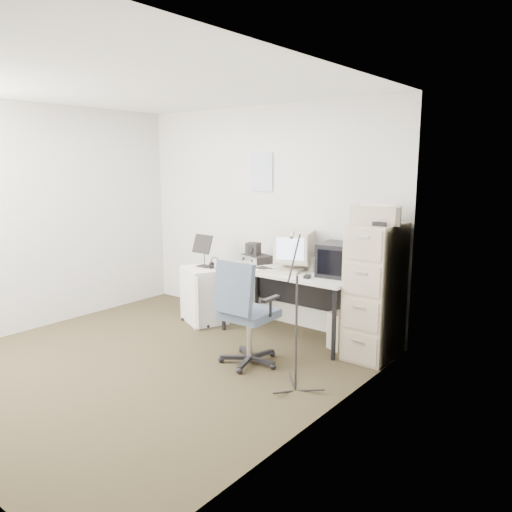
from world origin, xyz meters
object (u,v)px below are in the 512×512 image
Objects in this scene: desk at (291,304)px; office_chair at (249,312)px; side_cart at (204,295)px; filing_cabinet at (375,291)px.

desk is 1.51× the size of office_chair.
filing_cabinet is at bearing 30.88° from side_cart.
filing_cabinet is 2.01× the size of side_cart.
office_chair is at bearing -3.60° from side_cart.
side_cart is (-1.22, 0.65, -0.17)m from office_chair.
side_cart is (-2.05, -0.23, -0.33)m from filing_cabinet.
filing_cabinet is at bearing 45.04° from office_chair.
filing_cabinet is 0.87× the size of desk.
office_chair reaches higher than desk.
filing_cabinet is 0.99m from desk.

